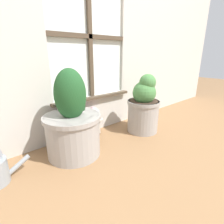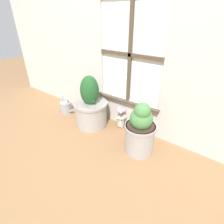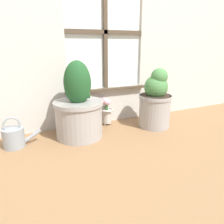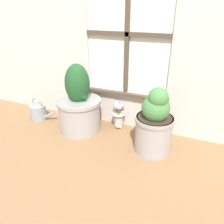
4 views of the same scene
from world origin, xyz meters
TOP-DOWN VIEW (x-y plane):
  - ground_plane at (0.00, 0.00)m, footprint 10.00×10.00m
  - potted_plant_left at (-0.36, 0.24)m, footprint 0.40×0.40m
  - potted_plant_right at (0.36, 0.18)m, footprint 0.30×0.30m
  - flower_vase at (-0.03, 0.42)m, footprint 0.13×0.13m

SIDE VIEW (x-z plane):
  - ground_plane at x=0.00m, z-range 0.00..0.00m
  - flower_vase at x=-0.03m, z-range 0.02..0.29m
  - potted_plant_left at x=-0.36m, z-range -0.08..0.56m
  - potted_plant_right at x=0.36m, z-range -0.03..0.52m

